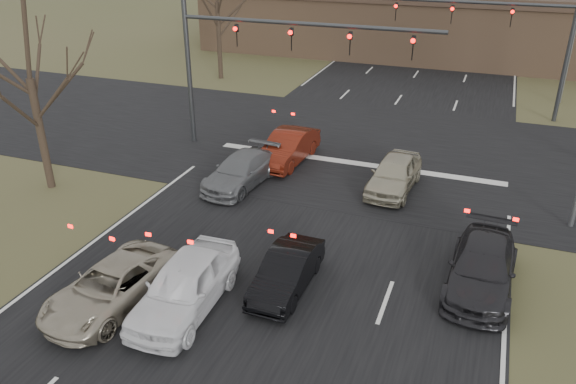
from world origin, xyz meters
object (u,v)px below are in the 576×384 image
car_red_ahead (288,147)px  car_charcoal_sedan (482,268)px  car_silver_ahead (394,174)px  mast_arm_far (516,27)px  car_silver_suv (112,286)px  car_white_sedan (185,285)px  car_grey_ahead (241,170)px  mast_arm_near (249,46)px  streetlight_right_far (576,9)px  car_black_hatch (287,271)px  building (458,24)px

car_red_ahead → car_charcoal_sedan: bearing=-34.9°
car_silver_ahead → mast_arm_far: bearing=75.5°
mast_arm_far → car_silver_suv: bearing=-114.0°
car_red_ahead → car_white_sedan: bearing=-80.7°
car_grey_ahead → mast_arm_near: bearing=113.3°
mast_arm_far → car_silver_ahead: (-3.98, -12.16, -4.30)m
car_red_ahead → car_silver_suv: bearing=-90.9°
mast_arm_near → car_white_sedan: bearing=-74.8°
mast_arm_near → car_silver_suv: size_ratio=2.65×
mast_arm_far → streetlight_right_far: size_ratio=1.11×
car_grey_ahead → car_silver_ahead: size_ratio=1.06×
car_black_hatch → mast_arm_near: bearing=119.3°
mast_arm_far → car_charcoal_sedan: 18.67m
mast_arm_near → car_silver_ahead: bearing=-16.2°
streetlight_right_far → car_red_ahead: streetlight_right_far is taller
streetlight_right_far → car_grey_ahead: streetlight_right_far is taller
mast_arm_far → car_silver_ahead: bearing=-108.1°
car_white_sedan → car_silver_ahead: bearing=65.8°
mast_arm_near → car_black_hatch: size_ratio=3.27×
car_black_hatch → car_grey_ahead: 7.81m
streetlight_right_far → car_black_hatch: streetlight_right_far is taller
car_silver_ahead → car_white_sedan: bearing=-108.4°
car_red_ahead → mast_arm_far: bearing=53.7°
car_grey_ahead → car_silver_ahead: bearing=22.2°
mast_arm_far → car_black_hatch: 21.57m
mast_arm_near → car_charcoal_sedan: mast_arm_near is taller
car_white_sedan → car_black_hatch: bearing=36.8°
car_black_hatch → car_charcoal_sedan: size_ratio=0.79×
building → car_silver_ahead: size_ratio=10.02×
mast_arm_near → car_silver_ahead: 8.88m
car_white_sedan → mast_arm_near: bearing=103.0°
car_silver_suv → car_white_sedan: bearing=22.2°
mast_arm_far → car_silver_ahead: size_ratio=2.63×
building → car_white_sedan: building is taller
car_grey_ahead → car_red_ahead: 3.20m
car_black_hatch → car_silver_ahead: size_ratio=0.88×
car_grey_ahead → car_red_ahead: car_red_ahead is taller
building → car_red_ahead: bearing=-100.9°
streetlight_right_far → car_charcoal_sedan: 22.93m
car_black_hatch → car_silver_ahead: car_silver_ahead is taller
building → mast_arm_far: 15.75m
mast_arm_far → car_grey_ahead: bearing=-126.1°
building → car_silver_suv: 38.41m
mast_arm_near → car_silver_suv: 13.68m
mast_arm_near → car_charcoal_sedan: 14.60m
streetlight_right_far → car_red_ahead: 19.94m
streetlight_right_far → car_silver_ahead: bearing=-113.8°
car_red_ahead → car_grey_ahead: bearing=-104.4°
mast_arm_far → car_silver_suv: mast_arm_far is taller
mast_arm_near → mast_arm_far: same height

